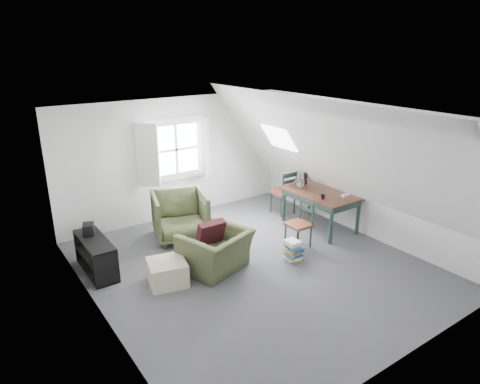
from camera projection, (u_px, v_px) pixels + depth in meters
floor at (254, 266)px, 7.10m from camera, size 5.50×5.50×0.00m
ceiling at (256, 116)px, 6.28m from camera, size 5.50×5.50×0.00m
wall_back at (176, 159)px, 8.82m from camera, size 5.00×0.00×5.00m
wall_front at (410, 267)px, 4.56m from camera, size 5.00×0.00×5.00m
wall_left at (95, 234)px, 5.34m from camera, size 0.00×5.50×5.50m
wall_right at (362, 170)px, 8.04m from camera, size 0.00×5.50×5.50m
slope_left at (163, 181)px, 5.68m from camera, size 3.19×5.50×4.48m
slope_right at (328, 149)px, 7.35m from camera, size 3.19×5.50×4.48m
dormer_window at (177, 150)px, 8.69m from camera, size 1.71×0.35×1.30m
skylight at (279, 138)px, 8.37m from camera, size 0.35×0.75×0.47m
armchair_near at (216, 269)px, 7.01m from camera, size 1.25×1.16×0.67m
armchair_far at (181, 237)px, 8.16m from camera, size 1.20×1.22×0.90m
throw_pillow at (211, 234)px, 6.94m from camera, size 0.46×0.27×0.48m
ottoman at (167, 272)px, 6.55m from camera, size 0.67×0.67×0.37m
dining_table at (320, 197)px, 8.41m from camera, size 0.89×1.48×0.74m
demijohn at (300, 182)px, 8.60m from camera, size 0.21×0.21×0.29m
vase_twigs at (305, 177)px, 8.81m from camera, size 0.08×0.09×0.65m
cup at (323, 199)px, 8.01m from camera, size 0.12×0.12×0.09m
paper_box at (345, 196)px, 8.13m from camera, size 0.14×0.11×0.04m
dining_chair_far at (284, 192)px, 9.15m from camera, size 0.45×0.45×0.95m
dining_chair_near at (300, 223)px, 7.68m from camera, size 0.40×0.40×0.85m
media_shelf at (97, 258)px, 6.84m from camera, size 0.37×1.11×0.57m
electronics_box at (89, 229)px, 6.93m from camera, size 0.24×0.28×0.19m
magazine_stack at (293, 251)px, 7.23m from camera, size 0.27×0.32×0.37m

